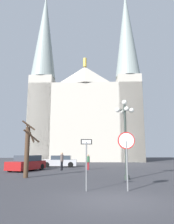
% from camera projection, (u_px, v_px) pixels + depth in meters
% --- Properties ---
extents(ground_plane, '(120.00, 120.00, 0.00)m').
position_uv_depth(ground_plane, '(115.00, 201.00, 8.19)').
color(ground_plane, '#38383D').
extents(cathedral, '(23.19, 14.72, 36.64)m').
position_uv_depth(cathedral, '(86.00, 108.00, 44.77)').
color(cathedral, '#BCB5A5').
rests_on(cathedral, ground).
extents(stop_sign, '(0.85, 0.16, 2.83)m').
position_uv_depth(stop_sign, '(127.00, 149.00, 10.56)').
color(stop_sign, slate).
rests_on(stop_sign, ground).
extents(one_way_arrow_sign, '(0.56, 0.09, 2.47)m').
position_uv_depth(one_way_arrow_sign, '(86.00, 159.00, 10.46)').
color(one_way_arrow_sign, slate).
rests_on(one_way_arrow_sign, ground).
extents(street_lamp, '(1.35, 1.35, 5.53)m').
position_uv_depth(street_lamp, '(125.00, 127.00, 15.05)').
color(street_lamp, '#2D3833').
rests_on(street_lamp, ground).
extents(bare_tree, '(1.31, 1.10, 4.13)m').
position_uv_depth(bare_tree, '(27.00, 150.00, 15.75)').
color(bare_tree, '#473323').
rests_on(bare_tree, ground).
extents(parked_car_near_silver, '(4.33, 2.18, 1.39)m').
position_uv_depth(parked_car_near_silver, '(60.00, 161.00, 26.36)').
color(parked_car_near_silver, '#B7B7BC').
rests_on(parked_car_near_silver, ground).
extents(parked_car_far_red, '(3.49, 4.66, 1.50)m').
position_uv_depth(parked_car_far_red, '(27.00, 163.00, 21.25)').
color(parked_car_far_red, maroon).
rests_on(parked_car_far_red, ground).
extents(pedestrian_walking, '(0.32, 0.32, 1.58)m').
position_uv_depth(pedestrian_walking, '(88.00, 160.00, 22.27)').
color(pedestrian_walking, maroon).
rests_on(pedestrian_walking, ground).
extents(pedestrian_standing, '(0.32, 0.32, 1.79)m').
position_uv_depth(pedestrian_standing, '(62.00, 159.00, 21.63)').
color(pedestrian_standing, black).
rests_on(pedestrian_standing, ground).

